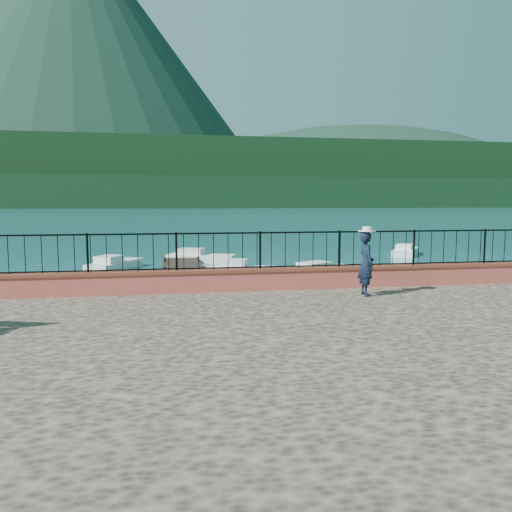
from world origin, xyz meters
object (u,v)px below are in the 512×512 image
object	(u,v)px
boat_4	(201,255)
boat_5	(406,249)
person	(366,264)
boat_3	(115,262)
boat_2	(324,269)
boat_0	(78,282)
boat_1	(244,267)

from	to	relation	value
boat_4	boat_5	size ratio (longest dim) A/B	1.09
person	boat_3	xyz separation A→B (m)	(-7.64, 15.36, -1.61)
boat_2	boat_5	world-z (taller)	same
boat_0	boat_5	size ratio (longest dim) A/B	0.93
person	boat_3	distance (m)	17.23
boat_0	boat_1	world-z (taller)	same
person	boat_5	world-z (taller)	person
boat_1	boat_3	bearing A→B (deg)	171.41
person	boat_0	bearing A→B (deg)	46.24
person	boat_1	bearing A→B (deg)	7.94
boat_2	person	bearing A→B (deg)	-132.38
boat_4	boat_1	bearing A→B (deg)	-53.44
boat_5	boat_1	bearing A→B (deg)	155.41
boat_2	boat_4	size ratio (longest dim) A/B	1.03
boat_3	boat_1	bearing A→B (deg)	-91.88
boat_3	boat_4	distance (m)	5.41
boat_1	boat_3	world-z (taller)	same
boat_3	boat_5	xyz separation A→B (m)	(18.46, 3.91, 0.00)
boat_4	boat_2	bearing A→B (deg)	-33.20
boat_0	boat_5	world-z (taller)	same
person	boat_4	size ratio (longest dim) A/B	0.40
person	boat_0	xyz separation A→B (m)	(-8.40, 8.62, -1.61)
boat_5	boat_2	bearing A→B (deg)	169.56
person	boat_4	world-z (taller)	person
boat_0	boat_3	xyz separation A→B (m)	(0.77, 6.75, 0.00)
person	boat_0	size ratio (longest dim) A/B	0.47
boat_3	boat_5	world-z (taller)	same
boat_4	boat_5	bearing A→B (deg)	26.40
boat_3	boat_5	distance (m)	18.87
boat_2	boat_3	size ratio (longest dim) A/B	1.10
person	boat_5	size ratio (longest dim) A/B	0.44
person	boat_0	world-z (taller)	person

